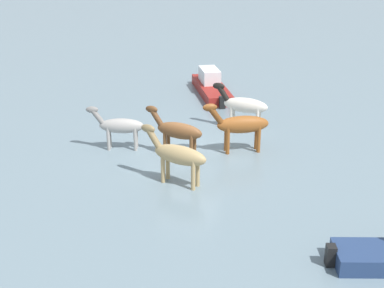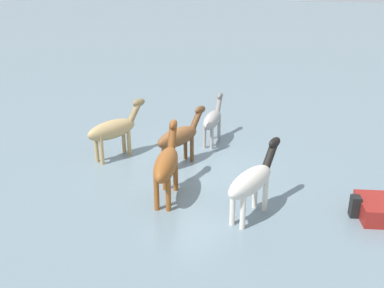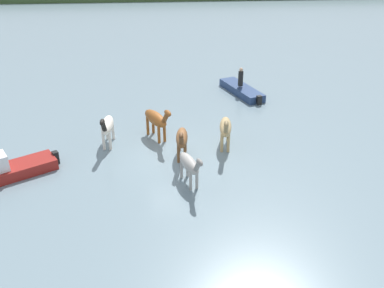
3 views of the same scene
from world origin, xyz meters
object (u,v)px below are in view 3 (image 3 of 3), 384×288
object	(u,v)px
horse_lead	(107,126)
horse_rear_stallion	(156,119)
boat_dinghy_port	(242,91)
person_spotter_bow	(241,77)
horse_dark_mare	(182,139)
horse_dun_straggler	(190,164)
boat_skiff_near	(1,173)
horse_gray_outer	(226,128)

from	to	relation	value
horse_lead	horse_rear_stallion	world-z (taller)	horse_rear_stallion
horse_lead	boat_dinghy_port	xyz separation A→B (m)	(8.01, 6.52, -0.88)
horse_rear_stallion	person_spotter_bow	size ratio (longest dim) A/B	2.03
horse_lead	person_spotter_bow	world-z (taller)	horse_lead
horse_rear_stallion	boat_dinghy_port	world-z (taller)	horse_rear_stallion
horse_dark_mare	horse_rear_stallion	size ratio (longest dim) A/B	0.96
horse_dark_mare	horse_lead	world-z (taller)	horse_lead
boat_dinghy_port	person_spotter_bow	size ratio (longest dim) A/B	3.56
horse_dark_mare	horse_rear_stallion	world-z (taller)	horse_rear_stallion
horse_dun_straggler	boat_skiff_near	world-z (taller)	horse_dun_straggler
horse_dark_mare	boat_skiff_near	world-z (taller)	horse_dark_mare
horse_gray_outer	horse_dun_straggler	distance (m)	3.73
horse_dun_straggler	horse_lead	world-z (taller)	horse_lead
person_spotter_bow	horse_rear_stallion	bearing A→B (deg)	-132.54
boat_skiff_near	horse_rear_stallion	bearing A→B (deg)	175.93
person_spotter_bow	horse_gray_outer	bearing A→B (deg)	-106.72
boat_dinghy_port	boat_skiff_near	world-z (taller)	boat_skiff_near
horse_gray_outer	boat_skiff_near	world-z (taller)	horse_gray_outer
horse_gray_outer	horse_dark_mare	world-z (taller)	horse_gray_outer
horse_gray_outer	boat_skiff_near	xyz separation A→B (m)	(-10.02, -2.04, -0.74)
horse_dark_mare	horse_lead	bearing A→B (deg)	-108.86
horse_dun_straggler	horse_rear_stallion	size ratio (longest dim) A/B	0.91
horse_dark_mare	person_spotter_bow	xyz separation A→B (m)	(4.34, 8.06, 0.13)
horse_dark_mare	horse_rear_stallion	distance (m)	2.38
horse_rear_stallion	boat_skiff_near	bearing A→B (deg)	-91.96
horse_dun_straggler	boat_dinghy_port	distance (m)	11.28
horse_gray_outer	person_spotter_bow	distance (m)	7.53
boat_skiff_near	boat_dinghy_port	bearing A→B (deg)	-173.10
horse_dun_straggler	horse_dark_mare	distance (m)	2.30
boat_skiff_near	horse_gray_outer	bearing A→B (deg)	161.36
boat_dinghy_port	horse_gray_outer	bearing A→B (deg)	143.44
horse_dark_mare	boat_skiff_near	size ratio (longest dim) A/B	0.53
horse_rear_stallion	person_spotter_bow	distance (m)	8.10
horse_lead	horse_gray_outer	bearing A→B (deg)	85.13
horse_dun_straggler	boat_dinghy_port	size ratio (longest dim) A/B	0.52
horse_rear_stallion	horse_dun_straggler	bearing A→B (deg)	-11.54
horse_dun_straggler	horse_dark_mare	size ratio (longest dim) A/B	0.94
horse_gray_outer	horse_lead	world-z (taller)	horse_gray_outer
boat_dinghy_port	boat_skiff_near	xyz separation A→B (m)	(-12.31, -9.30, 0.15)
boat_skiff_near	person_spotter_bow	world-z (taller)	person_spotter_bow
horse_dark_mare	horse_rear_stallion	xyz separation A→B (m)	(-1.13, 2.09, 0.09)
horse_gray_outer	horse_rear_stallion	size ratio (longest dim) A/B	1.02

